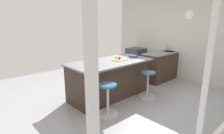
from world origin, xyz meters
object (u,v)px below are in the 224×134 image
oven_range (136,59)px  stool_middle (108,100)px  stool_by_window (148,85)px  cutting_board (120,60)px  water_bottle (92,57)px  kitchen_island (109,78)px  apple_yellow (116,58)px  apple_red (120,58)px  fruit_bowl (133,56)px

oven_range → stool_middle: 3.64m
oven_range → stool_by_window: size_ratio=1.29×
stool_by_window → stool_middle: bearing=0.0°
stool_by_window → cutting_board: size_ratio=1.86×
stool_by_window → oven_range: bearing=-132.8°
cutting_board → water_bottle: water_bottle is taller
oven_range → kitchen_island: (2.44, 1.21, 0.04)m
cutting_board → apple_yellow: apple_yellow is taller
stool_middle → apple_red: bearing=-147.0°
oven_range → water_bottle: bearing=20.3°
stool_by_window → water_bottle: 1.56m
cutting_board → fruit_bowl: bearing=-179.2°
apple_red → fruit_bowl: size_ratio=0.28×
kitchen_island → stool_by_window: kitchen_island is taller
stool_by_window → cutting_board: bearing=-54.9°
stool_middle → cutting_board: bearing=-147.0°
cutting_board → oven_range: bearing=-148.9°
stool_middle → water_bottle: size_ratio=2.15×
oven_range → cutting_board: size_ratio=2.41×
apple_red → fruit_bowl: apple_red is taller
apple_red → water_bottle: (0.65, -0.27, 0.07)m
fruit_bowl → stool_middle: bearing=22.6°
kitchen_island → stool_middle: 0.98m
kitchen_island → fruit_bowl: 0.93m
stool_by_window → apple_yellow: 1.06m
oven_range → fruit_bowl: fruit_bowl is taller
cutting_board → apple_yellow: size_ratio=4.24×
water_bottle → cutting_board: bearing=158.6°
cutting_board → fruit_bowl: (-0.53, -0.01, 0.03)m
oven_range → water_bottle: 3.11m
cutting_board → apple_red: apple_red is taller
cutting_board → apple_red: (0.01, 0.01, 0.05)m
apple_yellow → kitchen_island: bearing=-10.6°
stool_middle → fruit_bowl: 1.70m
oven_range → cutting_board: bearing=31.1°
apple_yellow → water_bottle: water_bottle is taller
stool_by_window → cutting_board: cutting_board is taller
kitchen_island → water_bottle: bearing=-19.7°
stool_middle → cutting_board: (-0.91, -0.59, 0.62)m
apple_red → water_bottle: 0.71m
apple_red → kitchen_island: bearing=-27.3°
kitchen_island → water_bottle: water_bottle is taller
kitchen_island → stool_middle: bearing=46.7°
stool_by_window → apple_red: (0.43, -0.58, 0.67)m
stool_by_window → kitchen_island: bearing=-46.7°
apple_yellow → water_bottle: size_ratio=0.27×
kitchen_island → apple_red: apple_red is taller
apple_yellow → fruit_bowl: bearing=173.5°
water_bottle → apple_yellow: bearing=163.2°
apple_yellow → water_bottle: 0.65m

